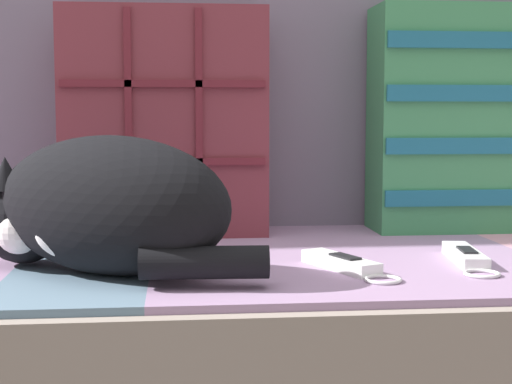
{
  "coord_description": "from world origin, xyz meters",
  "views": [
    {
      "loc": [
        -0.06,
        -1.07,
        0.57
      ],
      "look_at": [
        0.06,
        0.08,
        0.46
      ],
      "focal_mm": 55.0,
      "sensor_mm": 36.0,
      "label": 1
    }
  ],
  "objects_px": {
    "game_remote_near": "(466,257)",
    "game_remote_far": "(344,264)",
    "throw_pillow_striped": "(487,119)",
    "couch": "(215,360)",
    "throw_pillow_quilted": "(165,122)",
    "sleeping_cat": "(96,209)"
  },
  "relations": [
    {
      "from": "throw_pillow_striped",
      "to": "game_remote_near",
      "type": "relative_size",
      "value": 2.07
    },
    {
      "from": "couch",
      "to": "game_remote_far",
      "type": "height_order",
      "value": "game_remote_far"
    },
    {
      "from": "couch",
      "to": "game_remote_far",
      "type": "distance_m",
      "value": 0.31
    },
    {
      "from": "sleeping_cat",
      "to": "game_remote_near",
      "type": "height_order",
      "value": "sleeping_cat"
    },
    {
      "from": "couch",
      "to": "sleeping_cat",
      "type": "relative_size",
      "value": 4.58
    },
    {
      "from": "throw_pillow_quilted",
      "to": "throw_pillow_striped",
      "type": "distance_m",
      "value": 0.6
    },
    {
      "from": "game_remote_near",
      "to": "game_remote_far",
      "type": "height_order",
      "value": "same"
    },
    {
      "from": "game_remote_near",
      "to": "game_remote_far",
      "type": "xyz_separation_m",
      "value": [
        -0.19,
        -0.03,
        -0.0
      ]
    },
    {
      "from": "throw_pillow_striped",
      "to": "game_remote_near",
      "type": "distance_m",
      "value": 0.41
    },
    {
      "from": "throw_pillow_striped",
      "to": "sleeping_cat",
      "type": "height_order",
      "value": "throw_pillow_striped"
    },
    {
      "from": "throw_pillow_striped",
      "to": "game_remote_near",
      "type": "height_order",
      "value": "throw_pillow_striped"
    },
    {
      "from": "game_remote_near",
      "to": "throw_pillow_quilted",
      "type": "bearing_deg",
      "value": 143.9
    },
    {
      "from": "throw_pillow_quilted",
      "to": "game_remote_near",
      "type": "distance_m",
      "value": 0.58
    },
    {
      "from": "couch",
      "to": "throw_pillow_striped",
      "type": "relative_size",
      "value": 4.28
    },
    {
      "from": "throw_pillow_quilted",
      "to": "game_remote_far",
      "type": "xyz_separation_m",
      "value": [
        0.25,
        -0.35,
        -0.19
      ]
    },
    {
      "from": "sleeping_cat",
      "to": "game_remote_near",
      "type": "bearing_deg",
      "value": 2.46
    },
    {
      "from": "game_remote_near",
      "to": "game_remote_far",
      "type": "distance_m",
      "value": 0.19
    },
    {
      "from": "throw_pillow_quilted",
      "to": "sleeping_cat",
      "type": "height_order",
      "value": "throw_pillow_quilted"
    },
    {
      "from": "throw_pillow_striped",
      "to": "throw_pillow_quilted",
      "type": "bearing_deg",
      "value": 179.95
    },
    {
      "from": "couch",
      "to": "sleeping_cat",
      "type": "xyz_separation_m",
      "value": [
        -0.17,
        -0.17,
        0.27
      ]
    },
    {
      "from": "couch",
      "to": "throw_pillow_quilted",
      "type": "height_order",
      "value": "throw_pillow_quilted"
    },
    {
      "from": "throw_pillow_quilted",
      "to": "sleeping_cat",
      "type": "distance_m",
      "value": 0.37
    }
  ]
}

